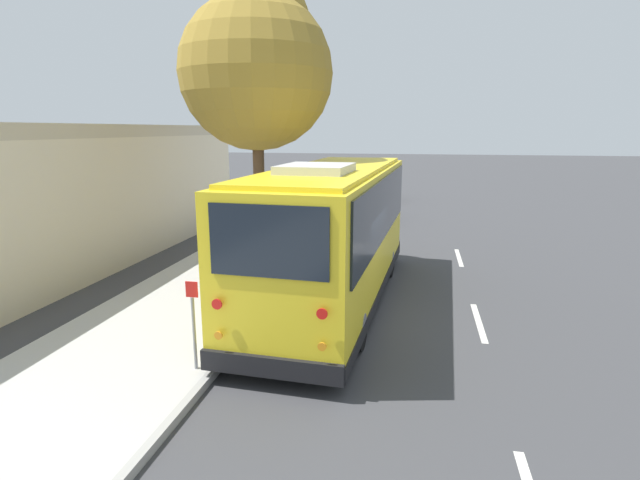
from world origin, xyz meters
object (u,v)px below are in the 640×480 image
object	(u,v)px
shuttle_bus	(333,228)
street_tree	(257,62)
sign_post_far	(231,300)
sign_post_near	(194,324)
fire_hydrant	(311,230)
parked_sedan_silver	(368,207)
parked_sedan_black	(377,190)

from	to	relation	value
shuttle_bus	street_tree	size ratio (longest dim) A/B	1.10
sign_post_far	sign_post_near	bearing A→B (deg)	180.00
shuttle_bus	street_tree	bearing A→B (deg)	49.10
shuttle_bus	fire_hydrant	xyz separation A→B (m)	(6.43, 1.95, -1.39)
shuttle_bus	street_tree	distance (m)	5.67
parked_sedan_silver	sign_post_near	size ratio (longest dim) A/B	2.87
shuttle_bus	sign_post_far	distance (m)	3.28
sign_post_far	fire_hydrant	bearing A→B (deg)	1.31
parked_sedan_silver	parked_sedan_black	bearing A→B (deg)	-1.46
parked_sedan_black	sign_post_far	distance (m)	21.93
street_tree	fire_hydrant	size ratio (longest dim) A/B	10.68
parked_sedan_black	fire_hydrant	xyz separation A→B (m)	(-12.91, 1.52, -0.03)
street_tree	sign_post_far	bearing A→B (deg)	-169.64
parked_sedan_silver	sign_post_far	bearing A→B (deg)	172.24
sign_post_near	fire_hydrant	world-z (taller)	sign_post_near
shuttle_bus	parked_sedan_silver	world-z (taller)	shuttle_bus
street_tree	sign_post_near	distance (m)	8.71
sign_post_near	fire_hydrant	distance (m)	10.75
shuttle_bus	sign_post_near	size ratio (longest dim) A/B	5.87
fire_hydrant	sign_post_near	bearing A→B (deg)	-178.91
parked_sedan_black	sign_post_near	size ratio (longest dim) A/B	2.78
sign_post_near	street_tree	bearing A→B (deg)	7.76
parked_sedan_silver	sign_post_far	world-z (taller)	sign_post_far
sign_post_near	parked_sedan_silver	bearing A→B (deg)	-4.85
street_tree	sign_post_far	world-z (taller)	street_tree
parked_sedan_silver	fire_hydrant	size ratio (longest dim) A/B	5.73
parked_sedan_silver	sign_post_near	bearing A→B (deg)	172.81
parked_sedan_silver	sign_post_far	distance (m)	15.05
parked_sedan_silver	sign_post_far	size ratio (longest dim) A/B	3.56
shuttle_bus	fire_hydrant	bearing A→B (deg)	20.05
shuttle_bus	parked_sedan_black	bearing A→B (deg)	4.50
parked_sedan_silver	fire_hydrant	bearing A→B (deg)	162.51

